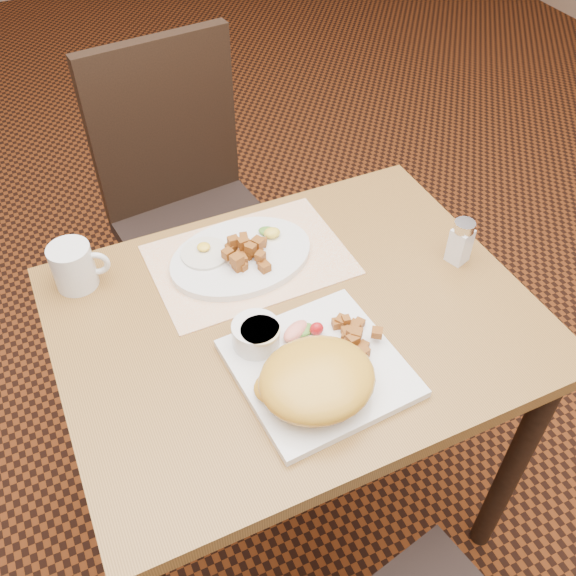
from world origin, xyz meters
The scene contains 15 objects.
ground centered at (0.00, 0.00, 0.00)m, with size 8.00×8.00×0.00m, color black.
table centered at (0.00, 0.00, 0.64)m, with size 0.90×0.70×0.75m.
chair_far centered at (0.00, 0.71, 0.54)m, with size 0.46×0.47×0.97m.
placemat centered at (-0.02, 0.18, 0.75)m, with size 0.40×0.28×0.00m, color white.
plate_square centered at (-0.02, -0.14, 0.76)m, with size 0.28×0.28×0.02m, color silver.
plate_oval centered at (-0.04, 0.19, 0.76)m, with size 0.30×0.23×0.02m, color silver, non-canonical shape.
hollandaise_mound centered at (-0.05, -0.19, 0.80)m, with size 0.20×0.18×0.07m.
ramekin centered at (-0.10, -0.05, 0.79)m, with size 0.09×0.09×0.05m.
garnish_sq centered at (-0.02, -0.06, 0.78)m, with size 0.08×0.05×0.03m.
fried_egg centered at (-0.11, 0.22, 0.77)m, with size 0.10×0.10×0.02m.
garnish_ov centered at (0.04, 0.22, 0.78)m, with size 0.05×0.05×0.02m.
salt_shaker centered at (0.37, 0.00, 0.80)m, with size 0.05×0.05×0.10m.
coffee_mug centered at (-0.36, 0.26, 0.80)m, with size 0.11×0.08×0.09m.
home_fries_sq centered at (0.06, -0.12, 0.78)m, with size 0.10×0.12×0.04m.
home_fries_ov centered at (-0.03, 0.17, 0.79)m, with size 0.11×0.11×0.04m.
Camera 1 is at (-0.37, -0.75, 1.66)m, focal length 40.00 mm.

